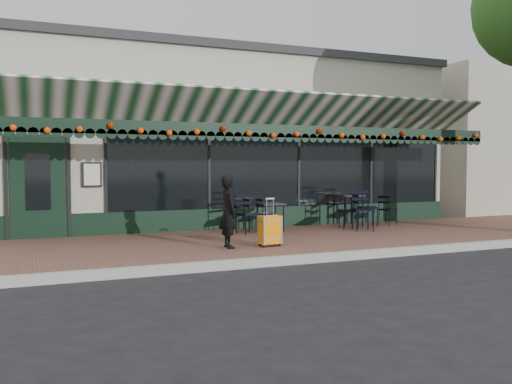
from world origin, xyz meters
name	(u,v)px	position (x,y,z in m)	size (l,w,h in m)	color
ground	(330,260)	(0.00, 0.00, 0.00)	(80.00, 80.00, 0.00)	black
sidewalk	(282,241)	(0.00, 2.00, 0.07)	(18.00, 4.00, 0.15)	brown
curb	(332,257)	(0.00, -0.08, 0.07)	(18.00, 0.16, 0.15)	#9E9E99
restaurant_building	(202,146)	(0.00, 7.84, 2.27)	(12.00, 9.60, 4.50)	#A39E8D
neighbor_building_right	(508,147)	(13.00, 8.00, 2.40)	(12.00, 8.00, 4.80)	#B8B0A1
woman	(229,212)	(-1.51, 1.16, 0.84)	(0.50, 0.33, 1.37)	black
suitcase	(270,230)	(-0.72, 1.03, 0.46)	(0.43, 0.27, 0.92)	orange
cafe_table_a	(348,198)	(2.61, 3.53, 0.86)	(0.64, 0.64, 0.79)	black
cafe_table_b	(270,206)	(0.20, 3.06, 0.75)	(0.55, 0.55, 0.67)	black
chair_a_left	(349,211)	(2.22, 2.90, 0.58)	(0.43, 0.43, 0.85)	black
chair_a_right	(368,208)	(2.94, 3.13, 0.61)	(0.46, 0.46, 0.93)	black
chair_a_front	(363,210)	(2.32, 2.44, 0.63)	(0.48, 0.48, 0.96)	black
chair_a_extra	(388,210)	(3.62, 3.23, 0.54)	(0.39, 0.39, 0.77)	black
chair_b_left	(240,215)	(-0.42, 3.41, 0.54)	(0.39, 0.39, 0.78)	black
chair_b_right	(266,214)	(0.24, 3.40, 0.53)	(0.38, 0.38, 0.77)	black
chair_b_front	(248,214)	(-0.41, 2.97, 0.60)	(0.45, 0.45, 0.89)	black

